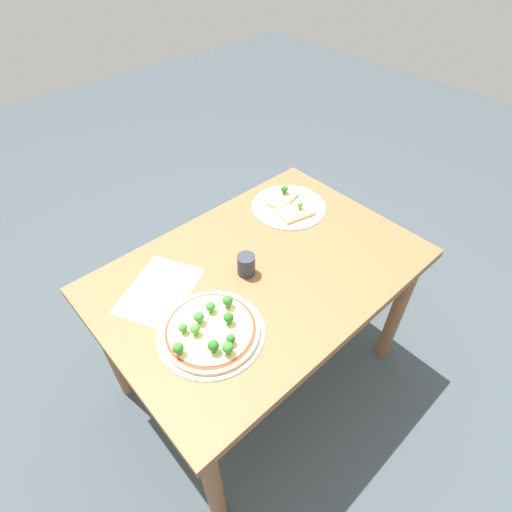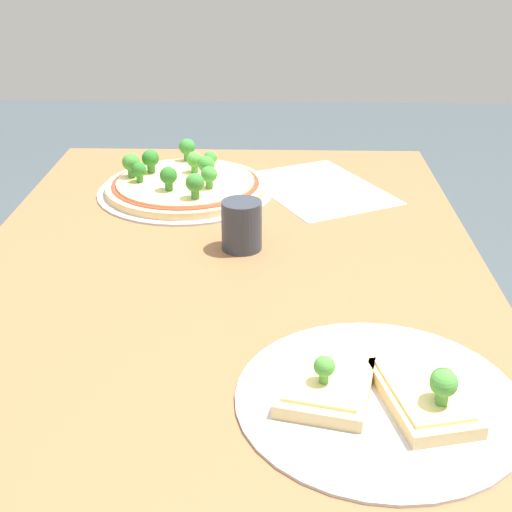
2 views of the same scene
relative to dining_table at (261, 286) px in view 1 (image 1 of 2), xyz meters
The scene contains 6 objects.
ground_plane 0.61m from the dining_table, ahead, with size 8.00×8.00×0.00m, color #3D474C.
dining_table is the anchor object (origin of this frame).
pizza_tray_whole 0.34m from the dining_table, 18.19° to the left, with size 0.34×0.34×0.07m.
pizza_tray_slice 0.40m from the dining_table, 150.81° to the right, with size 0.32×0.32×0.06m.
drinking_cup 0.15m from the dining_table, 21.94° to the right, with size 0.06×0.06×0.08m, color #2D333D.
paper_menu 0.38m from the dining_table, 25.65° to the right, with size 0.29×0.21×0.00m, color silver.
Camera 1 is at (0.69, 0.73, 1.75)m, focal length 28.00 mm.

